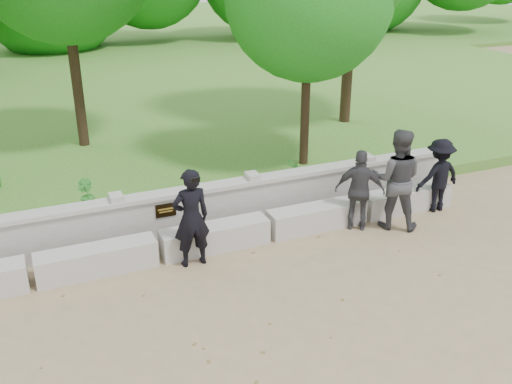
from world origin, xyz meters
TOP-DOWN VIEW (x-y plane):
  - ground at (0.00, 0.00)m, footprint 80.00×80.00m
  - lawn at (0.00, 14.00)m, footprint 40.00×22.00m
  - concrete_bench at (0.00, 1.90)m, footprint 11.90×0.45m
  - parapet_wall at (0.00, 2.60)m, footprint 12.50×0.35m
  - man_main at (0.49, 1.55)m, footprint 0.62×0.56m
  - visitor_left at (4.34, 1.42)m, footprint 1.17×1.11m
  - visitor_mid at (5.56, 1.69)m, footprint 0.96×0.57m
  - visitor_right at (3.69, 1.59)m, footprint 0.95×0.81m
  - shrub_b at (-0.86, 3.88)m, footprint 0.41×0.43m
  - shrub_c at (3.30, 3.30)m, footprint 0.66×0.66m

SIDE VIEW (x-z plane):
  - ground at x=0.00m, z-range 0.00..0.00m
  - lawn at x=0.00m, z-range 0.00..0.25m
  - concrete_bench at x=0.00m, z-range 0.00..0.45m
  - parapet_wall at x=0.00m, z-range 0.01..0.91m
  - shrub_c at x=3.30m, z-range 0.25..0.81m
  - shrub_b at x=-0.86m, z-range 0.25..0.86m
  - visitor_mid at x=5.56m, z-range 0.00..1.47m
  - visitor_right at x=3.69m, z-range 0.00..1.53m
  - man_main at x=0.49m, z-range 0.00..1.68m
  - visitor_left at x=4.34m, z-range 0.00..1.89m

